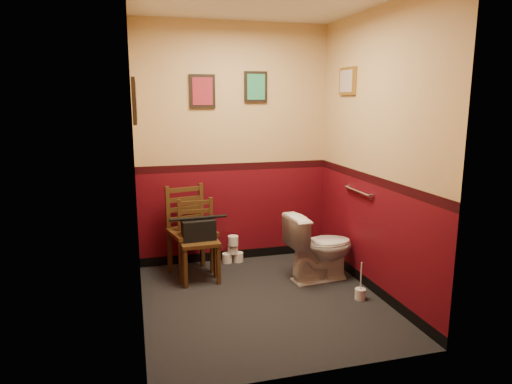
% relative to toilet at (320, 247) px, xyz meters
% --- Properties ---
extents(floor, '(2.20, 2.40, 0.00)m').
position_rel_toilet_xyz_m(floor, '(-0.72, -0.36, -0.35)').
color(floor, black).
rests_on(floor, ground).
extents(wall_back, '(2.20, 0.00, 2.70)m').
position_rel_toilet_xyz_m(wall_back, '(-0.72, 0.84, 1.00)').
color(wall_back, '#500811').
rests_on(wall_back, ground).
extents(wall_front, '(2.20, 0.00, 2.70)m').
position_rel_toilet_xyz_m(wall_front, '(-0.72, -1.56, 1.00)').
color(wall_front, '#500811').
rests_on(wall_front, ground).
extents(wall_left, '(0.00, 2.40, 2.70)m').
position_rel_toilet_xyz_m(wall_left, '(-1.82, -0.36, 1.00)').
color(wall_left, '#500811').
rests_on(wall_left, ground).
extents(wall_right, '(0.00, 2.40, 2.70)m').
position_rel_toilet_xyz_m(wall_right, '(0.38, -0.36, 1.00)').
color(wall_right, '#500811').
rests_on(wall_right, ground).
extents(grab_bar, '(0.05, 0.56, 0.06)m').
position_rel_toilet_xyz_m(grab_bar, '(0.35, -0.11, 0.60)').
color(grab_bar, silver).
rests_on(grab_bar, wall_right).
extents(framed_print_back_a, '(0.28, 0.04, 0.36)m').
position_rel_toilet_xyz_m(framed_print_back_a, '(-1.07, 0.82, 1.60)').
color(framed_print_back_a, black).
rests_on(framed_print_back_a, wall_back).
extents(framed_print_back_b, '(0.26, 0.04, 0.34)m').
position_rel_toilet_xyz_m(framed_print_back_b, '(-0.47, 0.82, 1.65)').
color(framed_print_back_b, black).
rests_on(framed_print_back_b, wall_back).
extents(framed_print_left, '(0.04, 0.30, 0.38)m').
position_rel_toilet_xyz_m(framed_print_left, '(-1.80, -0.26, 1.50)').
color(framed_print_left, black).
rests_on(framed_print_left, wall_left).
extents(framed_print_right, '(0.04, 0.34, 0.28)m').
position_rel_toilet_xyz_m(framed_print_right, '(0.36, 0.24, 1.70)').
color(framed_print_right, olive).
rests_on(framed_print_right, wall_right).
extents(toilet, '(0.76, 0.47, 0.70)m').
position_rel_toilet_xyz_m(toilet, '(0.00, 0.00, 0.00)').
color(toilet, white).
rests_on(toilet, floor).
extents(toilet_brush, '(0.10, 0.10, 0.37)m').
position_rel_toilet_xyz_m(toilet_brush, '(0.18, -0.56, -0.29)').
color(toilet_brush, silver).
rests_on(toilet_brush, floor).
extents(chair_left, '(0.54, 0.54, 0.96)m').
position_rel_toilet_xyz_m(chair_left, '(-1.28, 0.52, 0.13)').
color(chair_left, '#3E2812').
rests_on(chair_left, floor).
extents(chair_right, '(0.41, 0.41, 0.84)m').
position_rel_toilet_xyz_m(chair_right, '(-1.22, 0.35, 0.07)').
color(chair_right, '#3E2812').
rests_on(chair_right, floor).
extents(handbag, '(0.35, 0.19, 0.25)m').
position_rel_toilet_xyz_m(handbag, '(-1.22, 0.31, 0.20)').
color(handbag, black).
rests_on(handbag, chair_right).
extents(tp_stack, '(0.25, 0.15, 0.32)m').
position_rel_toilet_xyz_m(tp_stack, '(-0.77, 0.73, -0.22)').
color(tp_stack, silver).
rests_on(tp_stack, floor).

